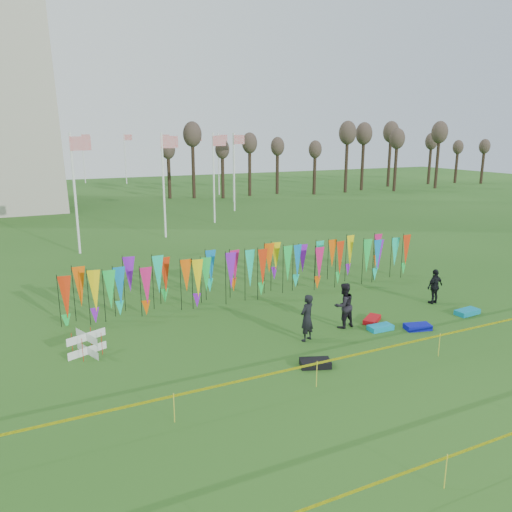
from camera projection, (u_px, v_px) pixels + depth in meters
name	position (u px, v px, depth m)	size (l,w,h in m)	color
ground	(341.00, 355.00, 18.40)	(160.00, 160.00, 0.00)	#1F4B15
banner_row	(257.00, 265.00, 24.87)	(18.64, 0.64, 2.45)	black
caution_tape_near	(364.00, 354.00, 16.69)	(26.00, 0.02, 0.90)	#F1F405
caution_tape_far	(501.00, 439.00, 12.03)	(26.00, 0.02, 0.90)	#F1F405
tree_line	(350.00, 146.00, 68.85)	(53.92, 1.92, 7.84)	#36261B
box_kite	(87.00, 344.00, 18.30)	(0.78, 0.78, 0.87)	red
person_left	(307.00, 318.00, 19.47)	(0.69, 0.50, 1.89)	black
person_mid	(344.00, 305.00, 20.82)	(0.94, 0.58, 1.93)	black
person_right	(435.00, 286.00, 23.78)	(0.99, 0.57, 1.70)	black
kite_bag_turquoise	(380.00, 328.00, 20.71)	(1.04, 0.52, 0.21)	#0C95C1
kite_bag_blue	(418.00, 327.00, 20.77)	(1.06, 0.55, 0.22)	#0A11B1
kite_bag_red	(372.00, 320.00, 21.62)	(1.09, 0.50, 0.20)	red
kite_bag_black	(315.00, 363.00, 17.46)	(1.05, 0.61, 0.24)	black
kite_bag_teal	(467.00, 312.00, 22.51)	(1.15, 0.55, 0.22)	#0B84A7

